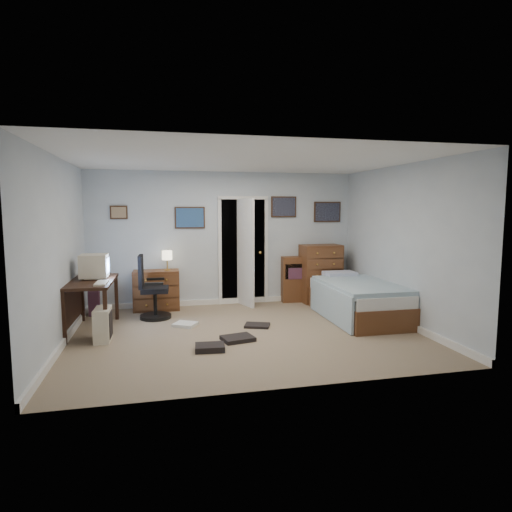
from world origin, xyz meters
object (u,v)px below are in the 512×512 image
(tall_dresser, at_px, (321,273))
(bed, at_px, (357,299))
(computer_desk, at_px, (86,292))
(office_chair, at_px, (151,294))
(low_dresser, at_px, (157,290))

(tall_dresser, relative_size, bed, 0.55)
(computer_desk, height_order, tall_dresser, tall_dresser)
(office_chair, height_order, low_dresser, office_chair)
(computer_desk, bearing_deg, bed, -0.76)
(computer_desk, height_order, office_chair, office_chair)
(low_dresser, bearing_deg, tall_dresser, 0.88)
(computer_desk, relative_size, office_chair, 1.26)
(office_chair, relative_size, bed, 0.52)
(tall_dresser, bearing_deg, office_chair, -172.56)
(bed, bearing_deg, computer_desk, 178.33)
(computer_desk, relative_size, bed, 0.66)
(office_chair, distance_m, low_dresser, 0.62)
(low_dresser, distance_m, bed, 3.52)
(tall_dresser, xyz_separation_m, bed, (0.14, -1.29, -0.25))
(office_chair, xyz_separation_m, low_dresser, (0.08, 0.61, -0.05))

